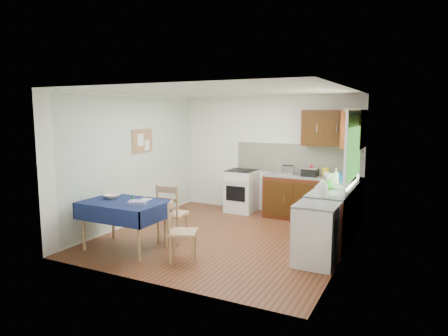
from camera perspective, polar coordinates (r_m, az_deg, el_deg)
The scene contains 33 objects.
floor at distance 7.03m, azimuth 0.19°, elevation -9.87°, with size 4.20×4.20×0.00m, color #4E2314.
ceiling at distance 6.70m, azimuth 0.20°, elevation 10.91°, with size 4.00×4.20×0.02m, color white.
wall_back at distance 8.68m, azimuth 6.35°, elevation 1.94°, with size 4.00×0.02×2.50m, color white.
wall_front at distance 4.98m, azimuth -10.57°, elevation -2.66°, with size 4.00×0.02×2.50m, color white.
wall_left at distance 7.84m, azimuth -13.03°, elevation 1.14°, with size 0.02×4.20×2.50m, color silver.
wall_right at distance 6.15m, azimuth 17.16°, elevation -0.87°, with size 0.02×4.20×2.50m, color white.
base_cabinets at distance 7.63m, azimuth 13.68°, elevation -5.32°, with size 1.90×2.30×0.86m.
worktop_back at distance 8.14m, azimuth 12.53°, elevation -1.23°, with size 1.90×0.60×0.04m, color slate.
worktop_right at distance 6.89m, azimuth 15.46°, elevation -2.99°, with size 0.60×1.70×0.04m, color slate.
worktop_corner at distance 8.01m, azimuth 17.05°, elevation -1.54°, with size 0.60×0.60×0.04m, color slate.
splashback at distance 8.47m, azimuth 10.44°, elevation 1.37°, with size 2.70×0.02×0.60m, color white.
upper_cabinets at distance 7.94m, azimuth 16.09°, elevation 5.46°, with size 1.20×0.85×0.70m.
stove at distance 8.70m, azimuth 2.48°, elevation -3.26°, with size 0.60×0.61×0.92m.
window at distance 6.80m, azimuth 18.03°, elevation 3.31°, with size 0.04×1.48×1.26m.
fridge at distance 5.86m, azimuth 13.00°, elevation -9.28°, with size 0.58×0.60×0.89m.
corkboard at distance 8.02m, azimuth -11.58°, elevation 3.84°, with size 0.04×0.62×0.47m.
dining_table at distance 6.47m, azimuth -14.07°, elevation -5.54°, with size 1.28×0.87×0.78m.
chair_far at distance 6.72m, azimuth -7.55°, elevation -6.17°, with size 0.49×0.49×0.99m.
chair_near at distance 5.89m, azimuth -6.35°, elevation -8.66°, with size 0.52×0.52×0.90m.
toaster at distance 8.21m, azimuth 9.12°, elevation -0.29°, with size 0.25×0.16×0.20m.
sandwich_press at distance 8.07m, azimuth 12.18°, elevation -0.53°, with size 0.30×0.26×0.18m.
sauce_bottle at distance 8.08m, azimuth 12.40°, elevation -0.34°, with size 0.05×0.05×0.23m, color red.
yellow_packet at distance 8.14m, azimuth 14.31°, elevation -0.57°, with size 0.12×0.08×0.16m, color gold.
dish_rack at distance 6.99m, azimuth 15.02°, elevation -2.45°, with size 0.46×0.35×0.22m.
kettle at distance 6.15m, azimuth 13.89°, elevation -2.96°, with size 0.15×0.15×0.26m.
cup at distance 7.96m, azimuth 14.52°, elevation -0.97°, with size 0.13×0.13×0.11m, color white.
soap_bottle_a at distance 7.20m, azimuth 15.69°, elevation -1.20°, with size 0.11×0.11×0.29m, color silver.
soap_bottle_b at distance 7.51m, azimuth 16.33°, elevation -1.23°, with size 0.09×0.09×0.19m, color #1B4B9F.
soap_bottle_c at distance 6.75m, azimuth 14.70°, elevation -2.27°, with size 0.13×0.13×0.17m, color green.
plate_bowl at distance 6.71m, azimuth -15.69°, elevation -3.93°, with size 0.24×0.24×0.06m, color #F3E6C7.
book at distance 6.45m, azimuth -11.93°, elevation -4.48°, with size 0.16×0.22×0.02m, color white.
spice_jar at distance 6.49m, azimuth -12.92°, elevation -4.13°, with size 0.04×0.04×0.08m, color #248534.
tea_towel at distance 6.21m, azimuth -12.28°, elevation -4.82°, with size 0.26×0.21×0.05m, color navy.
Camera 1 is at (2.96, -6.00, 2.16)m, focal length 32.00 mm.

